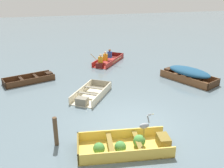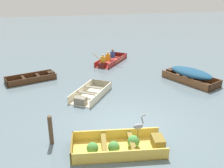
{
  "view_description": "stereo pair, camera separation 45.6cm",
  "coord_description": "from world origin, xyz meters",
  "px_view_note": "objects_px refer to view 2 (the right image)",
  "views": [
    {
      "loc": [
        -3.18,
        -7.7,
        4.88
      ],
      "look_at": [
        0.22,
        3.45,
        0.35
      ],
      "focal_mm": 40.0,
      "sensor_mm": 36.0,
      "label": 1
    },
    {
      "loc": [
        -2.74,
        -7.82,
        4.88
      ],
      "look_at": [
        0.22,
        3.45,
        0.35
      ],
      "focal_mm": 40.0,
      "sensor_mm": 36.0,
      "label": 2
    }
  ],
  "objects_px": {
    "heron_on_dinghy": "(139,126)",
    "skiff_dark_varnish_far_moored": "(33,78)",
    "rowboat_red_with_crew": "(110,60)",
    "dinghy_yellow_foreground": "(120,146)",
    "skiff_wooden_brown_mid_moored": "(190,74)",
    "skiff_cream_near_moored": "(90,94)",
    "mooring_post": "(51,130)"
  },
  "relations": [
    {
      "from": "skiff_dark_varnish_far_moored",
      "to": "rowboat_red_with_crew",
      "type": "distance_m",
      "value": 5.49
    },
    {
      "from": "rowboat_red_with_crew",
      "to": "heron_on_dinghy",
      "type": "bearing_deg",
      "value": -99.21
    },
    {
      "from": "skiff_wooden_brown_mid_moored",
      "to": "mooring_post",
      "type": "bearing_deg",
      "value": -151.79
    },
    {
      "from": "skiff_cream_near_moored",
      "to": "dinghy_yellow_foreground",
      "type": "bearing_deg",
      "value": -87.38
    },
    {
      "from": "dinghy_yellow_foreground",
      "to": "mooring_post",
      "type": "distance_m",
      "value": 2.34
    },
    {
      "from": "skiff_dark_varnish_far_moored",
      "to": "heron_on_dinghy",
      "type": "distance_m",
      "value": 8.34
    },
    {
      "from": "dinghy_yellow_foreground",
      "to": "rowboat_red_with_crew",
      "type": "bearing_deg",
      "value": 77.57
    },
    {
      "from": "dinghy_yellow_foreground",
      "to": "rowboat_red_with_crew",
      "type": "relative_size",
      "value": 1.0
    },
    {
      "from": "rowboat_red_with_crew",
      "to": "dinghy_yellow_foreground",
      "type": "bearing_deg",
      "value": -102.43
    },
    {
      "from": "skiff_cream_near_moored",
      "to": "rowboat_red_with_crew",
      "type": "xyz_separation_m",
      "value": [
        2.33,
        5.25,
        0.08
      ]
    },
    {
      "from": "rowboat_red_with_crew",
      "to": "skiff_cream_near_moored",
      "type": "bearing_deg",
      "value": -113.91
    },
    {
      "from": "skiff_cream_near_moored",
      "to": "skiff_wooden_brown_mid_moored",
      "type": "height_order",
      "value": "skiff_wooden_brown_mid_moored"
    },
    {
      "from": "skiff_dark_varnish_far_moored",
      "to": "dinghy_yellow_foreground",
      "type": "bearing_deg",
      "value": -68.7
    },
    {
      "from": "skiff_cream_near_moored",
      "to": "skiff_dark_varnish_far_moored",
      "type": "bearing_deg",
      "value": 131.65
    },
    {
      "from": "skiff_wooden_brown_mid_moored",
      "to": "rowboat_red_with_crew",
      "type": "bearing_deg",
      "value": 126.21
    },
    {
      "from": "rowboat_red_with_crew",
      "to": "skiff_wooden_brown_mid_moored",
      "type": "bearing_deg",
      "value": -53.79
    },
    {
      "from": "heron_on_dinghy",
      "to": "skiff_wooden_brown_mid_moored",
      "type": "bearing_deg",
      "value": 46.19
    },
    {
      "from": "heron_on_dinghy",
      "to": "dinghy_yellow_foreground",
      "type": "bearing_deg",
      "value": 165.81
    },
    {
      "from": "dinghy_yellow_foreground",
      "to": "skiff_dark_varnish_far_moored",
      "type": "height_order",
      "value": "dinghy_yellow_foreground"
    },
    {
      "from": "skiff_dark_varnish_far_moored",
      "to": "rowboat_red_with_crew",
      "type": "xyz_separation_m",
      "value": [
        5.02,
        2.22,
        0.09
      ]
    },
    {
      "from": "dinghy_yellow_foreground",
      "to": "rowboat_red_with_crew",
      "type": "distance_m",
      "value": 9.88
    },
    {
      "from": "dinghy_yellow_foreground",
      "to": "skiff_dark_varnish_far_moored",
      "type": "bearing_deg",
      "value": 111.3
    },
    {
      "from": "skiff_cream_near_moored",
      "to": "heron_on_dinghy",
      "type": "bearing_deg",
      "value": -80.71
    },
    {
      "from": "skiff_wooden_brown_mid_moored",
      "to": "heron_on_dinghy",
      "type": "relative_size",
      "value": 3.91
    },
    {
      "from": "dinghy_yellow_foreground",
      "to": "heron_on_dinghy",
      "type": "height_order",
      "value": "heron_on_dinghy"
    },
    {
      "from": "heron_on_dinghy",
      "to": "mooring_post",
      "type": "bearing_deg",
      "value": 157.62
    },
    {
      "from": "dinghy_yellow_foreground",
      "to": "mooring_post",
      "type": "bearing_deg",
      "value": 155.65
    },
    {
      "from": "dinghy_yellow_foreground",
      "to": "skiff_wooden_brown_mid_moored",
      "type": "height_order",
      "value": "skiff_wooden_brown_mid_moored"
    },
    {
      "from": "heron_on_dinghy",
      "to": "skiff_dark_varnish_far_moored",
      "type": "bearing_deg",
      "value": 114.43
    },
    {
      "from": "dinghy_yellow_foreground",
      "to": "skiff_cream_near_moored",
      "type": "xyz_separation_m",
      "value": [
        -0.2,
        4.4,
        -0.04
      ]
    },
    {
      "from": "dinghy_yellow_foreground",
      "to": "skiff_cream_near_moored",
      "type": "distance_m",
      "value": 4.4
    },
    {
      "from": "skiff_cream_near_moored",
      "to": "heron_on_dinghy",
      "type": "height_order",
      "value": "heron_on_dinghy"
    }
  ]
}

